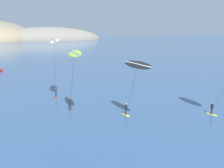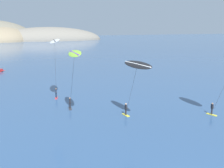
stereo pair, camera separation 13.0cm
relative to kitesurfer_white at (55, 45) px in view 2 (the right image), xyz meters
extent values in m
ellipsoid|color=slate|center=(25.45, 183.20, -9.03)|extent=(85.89, 32.29, 20.91)
ellipsoid|color=#84755B|center=(-9.55, 184.07, -9.03)|extent=(43.35, 43.05, 21.93)
cone|color=#B22323|center=(-8.43, 34.25, -8.68)|extent=(2.21, 1.64, 0.67)
cube|color=red|center=(0.25, 2.08, -8.99)|extent=(0.73, 1.55, 0.08)
cylinder|color=#192338|center=(0.25, 2.08, -8.55)|extent=(0.22, 0.22, 0.80)
cube|color=#192338|center=(0.25, 2.08, -7.85)|extent=(0.24, 0.36, 0.60)
sphere|color=#9E7051|center=(0.25, 2.08, -7.43)|extent=(0.22, 0.22, 0.22)
cylinder|color=black|center=(0.21, 1.73, -7.97)|extent=(0.55, 0.11, 0.04)
ellipsoid|color=white|center=(-0.02, -0.14, 0.58)|extent=(2.28, 6.02, 0.78)
cylinder|color=black|center=(-0.02, -0.14, 0.63)|extent=(0.83, 5.56, 0.16)
cylinder|color=#333338|center=(0.10, 0.79, -3.75)|extent=(0.25, 1.90, 8.45)
cube|color=yellow|center=(18.55, -14.43, -8.99)|extent=(0.78, 1.55, 0.08)
cylinder|color=black|center=(18.55, -14.43, -8.55)|extent=(0.22, 0.22, 0.80)
cube|color=black|center=(18.55, -14.43, -7.85)|extent=(0.20, 0.34, 0.60)
sphere|color=#9E7051|center=(18.55, -14.43, -7.43)|extent=(0.22, 0.22, 0.22)
cylinder|color=black|center=(18.55, -14.78, -7.97)|extent=(0.55, 0.05, 0.04)
cube|color=#2D2D33|center=(1.08, -4.77, -8.99)|extent=(0.59, 1.54, 0.08)
cylinder|color=black|center=(1.08, -4.77, -8.55)|extent=(0.22, 0.22, 0.80)
cube|color=black|center=(1.08, -4.77, -7.85)|extent=(0.21, 0.35, 0.60)
sphere|color=#9E7051|center=(1.08, -4.77, -7.43)|extent=(0.22, 0.22, 0.22)
cylinder|color=black|center=(1.07, -5.12, -7.97)|extent=(0.55, 0.06, 0.04)
ellipsoid|color=#8CD12D|center=(0.89, -9.35, -0.49)|extent=(1.55, 5.85, 0.83)
cylinder|color=#722DD1|center=(0.89, -9.35, -0.44)|extent=(0.39, 5.51, 0.16)
cylinder|color=#333338|center=(0.98, -7.24, -4.28)|extent=(0.20, 4.25, 7.39)
cube|color=yellow|center=(7.50, -10.45, -8.99)|extent=(0.57, 1.54, 0.08)
cylinder|color=black|center=(7.50, -10.45, -8.55)|extent=(0.22, 0.22, 0.80)
cube|color=black|center=(7.50, -10.45, -7.85)|extent=(0.23, 0.36, 0.60)
sphere|color=tan|center=(7.50, -10.45, -7.43)|extent=(0.22, 0.22, 0.22)
cylinder|color=black|center=(7.53, -10.80, -7.97)|extent=(0.55, 0.09, 0.04)
ellipsoid|color=black|center=(7.74, -13.24, -1.74)|extent=(1.72, 6.33, 0.85)
cylinder|color=white|center=(7.74, -13.24, -1.69)|extent=(0.67, 5.93, 0.16)
cylinder|color=#333338|center=(7.63, -12.02, -4.90)|extent=(0.24, 2.47, 6.14)
camera|label=1|loc=(-7.33, -43.75, 3.02)|focal=45.00mm
camera|label=2|loc=(-7.21, -43.80, 3.02)|focal=45.00mm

